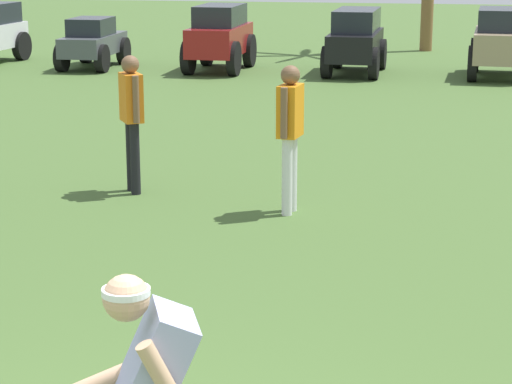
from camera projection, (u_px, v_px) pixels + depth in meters
teammate_near_sideline at (132, 111)px, 11.14m from camera, size 0.35×0.46×1.56m
teammate_midfield at (290, 125)px, 10.30m from camera, size 0.25×0.50×1.56m
parked_car_slot_b at (93, 42)px, 21.93m from camera, size 1.10×2.21×1.10m
parked_car_slot_c at (220, 36)px, 21.44m from camera, size 1.21×2.37×1.40m
parked_car_slot_d at (356, 39)px, 20.99m from camera, size 1.21×2.43×1.34m
parked_car_slot_e at (499, 41)px, 20.42m from camera, size 1.28×2.40×1.40m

